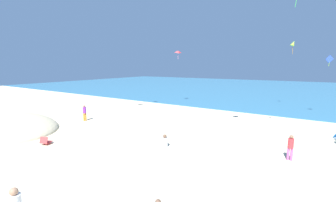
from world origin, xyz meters
The scene contains 11 objects.
ground_plane centered at (0.00, 10.00, 0.00)m, with size 120.00×120.00×0.00m, color beige.
ocean_water centered at (0.00, 49.63, 0.03)m, with size 120.00×60.00×0.05m, color teal.
dune_mound centered at (-13.26, 2.37, 0.00)m, with size 10.72×7.51×2.26m, color beige.
beach_chair_far_right centered at (-6.42, 2.28, 0.24)m, with size 0.75×0.79×0.57m.
beach_chair_mid_beach centered at (-10.19, 2.72, 0.26)m, with size 0.83×0.85×0.54m.
person_1 centered at (-9.63, 7.79, 0.89)m, with size 0.35×0.35×1.55m.
person_3 centered at (0.60, 6.22, 0.31)m, with size 0.40×0.66×0.83m.
person_4 centered at (7.65, 8.30, 0.85)m, with size 0.32×0.32×1.47m.
kite_blue centered at (9.91, 21.67, 5.90)m, with size 0.67×0.47×1.07m.
kite_lime centered at (6.50, 25.11, 7.88)m, with size 0.76×0.70×1.55m.
kite_red centered at (-6.53, 20.47, 7.11)m, with size 0.85×0.88×1.18m.
Camera 1 is at (7.96, -4.99, 5.26)m, focal length 22.96 mm.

